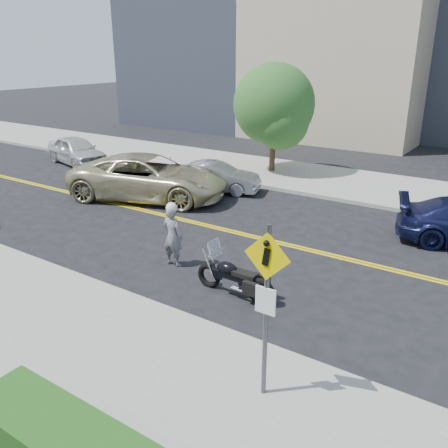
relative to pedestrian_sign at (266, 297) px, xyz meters
name	(u,v)px	position (x,y,z in m)	size (l,w,h in m)	color
ground_plane	(246,235)	(-4.20, 6.31, -1.96)	(120.00, 120.00, 0.00)	black
sidewalk_near	(45,348)	(-4.20, -1.19, -1.89)	(60.00, 5.00, 0.15)	#9E9B91
sidewalk_far	(334,182)	(-4.20, 13.81, -1.89)	(60.00, 5.00, 0.15)	#9E9B91
pedestrian_sign	(266,297)	(0.00, 0.00, 0.00)	(0.78, 0.08, 3.00)	#4C4C51
motorcyclist	(173,234)	(-4.67, 3.30, -1.07)	(0.63, 0.43, 1.80)	#A7A7AB
motorcycle	(235,271)	(-2.36, 2.81, -1.32)	(2.10, 0.64, 1.28)	black
suv	(149,177)	(-9.44, 7.61, -1.10)	(2.85, 6.17, 1.72)	#BFB78C
parked_car_white	(77,151)	(-16.62, 10.01, -1.26)	(1.66, 4.13, 1.41)	silver
parked_car_silver	(215,177)	(-7.84, 9.85, -1.36)	(1.28, 3.67, 1.21)	#999BA0
tree_far_a	(274,105)	(-7.37, 13.86, 1.25)	(3.71, 3.71, 5.07)	#382619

